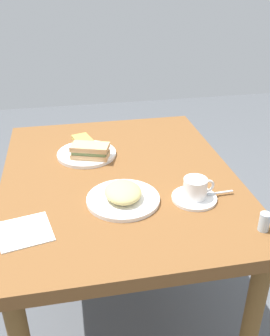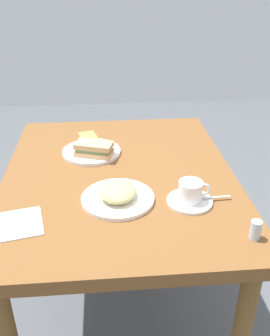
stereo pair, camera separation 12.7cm
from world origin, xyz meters
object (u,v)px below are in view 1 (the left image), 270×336
Objects in this scene: napkin at (25,231)px; salt_shaker at (264,222)px; dining_table at (119,195)px; sandwich_back at (90,151)px; spoon at (215,193)px; sandwich_plate at (87,154)px; side_plate at (123,199)px; coffee_saucer at (194,198)px; coffee_cup at (196,187)px; sandwich_front at (84,144)px.

napkin is 2.56× the size of salt_shaker.
napkin is (0.29, -0.32, 0.10)m from dining_table.
sandwich_back reaches higher than dining_table.
sandwich_plate is at bearing -134.24° from spoon.
napkin is at bearing -48.11° from dining_table.
sandwich_back is 0.49m from napkin.
napkin is (0.08, -0.62, -0.01)m from spoon.
side_plate is at bearing -4.10° from dining_table.
spoon is 0.21m from salt_shaker.
dining_table is 4.48× the size of sandwich_plate.
dining_table is 0.33m from coffee_saucer.
coffee_cup is at bearing 45.94° from dining_table.
coffee_cup reaches higher than napkin.
coffee_cup is (0.40, 0.33, 0.04)m from sandwich_plate.
sandwich_plate is 0.99× the size of side_plate.
sandwich_back reaches higher than side_plate.
napkin reaches higher than dining_table.
dining_table is 18.39× the size of salt_shaker.
coffee_saucer is (0.22, 0.22, 0.10)m from dining_table.
coffee_saucer is at bearing 38.48° from sandwich_front.
sandwich_plate is 0.56m from spoon.
napkin is at bearing -23.05° from sandwich_front.
sandwich_plate is 0.37m from side_plate.
spoon is (0.42, 0.41, -0.03)m from sandwich_front.
spoon is at bearing 54.30° from dining_table.
sandwich_back is 0.33m from side_plate.
spoon is (-0.00, 0.07, -0.03)m from coffee_cup.
spoon reaches higher than sandwich_plate.
sandwich_back is 2.80× the size of salt_shaker.
sandwich_plate is 1.84× the size of sandwich_front.
sandwich_front is 2.23× the size of salt_shaker.
sandwich_front reaches higher than dining_table.
coffee_saucer is 0.24m from side_plate.
coffee_cup is at bearing 97.64° from napkin.
sandwich_back is at bearing -131.74° from spoon.
dining_table is 10.92× the size of spoon.
spoon is (0.21, 0.30, 0.11)m from dining_table.
sandwich_back is at bearing -138.13° from coffee_saucer.
sandwich_front is at bearing -135.57° from spoon.
coffee_saucer is at bearing -85.02° from coffee_cup.
salt_shaker is (0.20, 0.15, -0.02)m from coffee_cup.
side_plate is at bearing 14.27° from sandwich_plate.
sandwich_front is 1.19× the size of coffee_cup.
dining_table is at bearing 131.89° from napkin.
sandwich_plate is at bearing -140.37° from coffee_saucer.
napkin is at bearing -100.08° from salt_shaker.
sandwich_front is 0.54m from napkin.
side_plate is (-0.03, -0.31, -0.01)m from spoon.
spoon is 0.63m from napkin.
coffee_cup reaches higher than dining_table.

